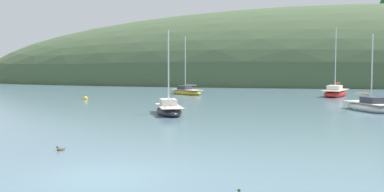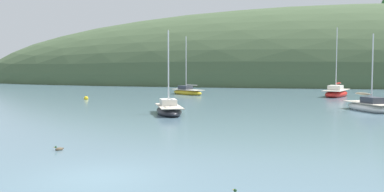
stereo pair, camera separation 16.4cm
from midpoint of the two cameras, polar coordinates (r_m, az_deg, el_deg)
name	(u,v)px [view 1 (the left image)]	position (r m, az deg, el deg)	size (l,w,h in m)	color
ground_plane	(101,178)	(15.14, -11.47, -9.88)	(400.00, 400.00, 0.00)	slate
far_shoreline_hill	(374,83)	(87.92, 21.55, 1.48)	(150.00, 36.00, 31.37)	#425638
sailboat_white_near	(335,93)	(53.09, 17.24, 0.37)	(4.07, 6.35, 7.75)	red
sailboat_yellow_far	(186,92)	(53.80, -0.79, 0.53)	(4.64, 4.38, 6.94)	gold
sailboat_red_portside	(169,110)	(33.00, -3.01, -1.70)	(3.17, 5.24, 6.17)	#232328
sailboat_cream_ketch	(369,106)	(37.73, 20.97, -1.22)	(3.56, 5.42, 6.05)	white
mooring_buoy_channel	(85,98)	(47.43, -13.15, -0.29)	(0.44, 0.44, 0.54)	yellow
duck_trailing	(61,149)	(20.09, -16.19, -6.35)	(0.36, 0.37, 0.24)	brown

